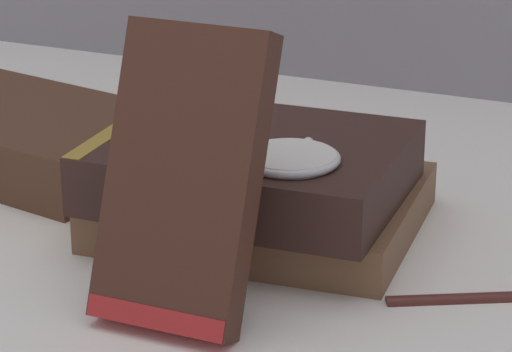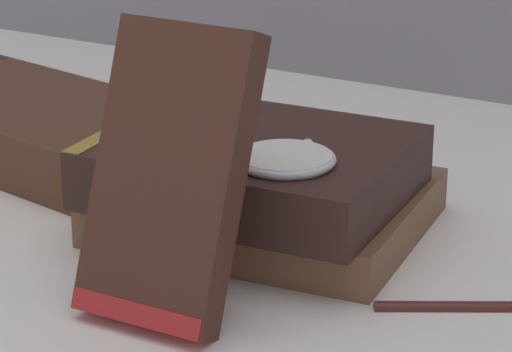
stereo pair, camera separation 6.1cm
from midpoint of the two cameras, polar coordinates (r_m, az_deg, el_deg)
name	(u,v)px [view 1 (the left image)]	position (r m, az deg, el deg)	size (l,w,h in m)	color
ground_plane	(177,237)	(0.78, -5.99, -2.90)	(3.00, 3.00, 0.00)	white
book_flat_bottom	(255,205)	(0.79, -2.28, -1.43)	(0.21, 0.18, 0.03)	brown
book_flat_top	(243,166)	(0.76, -2.89, 0.46)	(0.20, 0.16, 0.04)	#331E19
book_side_left	(4,131)	(0.93, -13.64, 2.04)	(0.26, 0.18, 0.04)	#4C2D1E
book_leaning_front	(182,187)	(0.65, -6.18, -0.56)	(0.08, 0.08, 0.16)	#422319
pocket_watch	(290,158)	(0.71, -0.86, 0.82)	(0.06, 0.06, 0.01)	silver
reading_glasses	(240,141)	(0.95, -2.62, 1.61)	(0.10, 0.05, 0.00)	#4C3828
fountain_pen	(508,292)	(0.70, 9.35, -5.46)	(0.13, 0.08, 0.01)	#471E19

